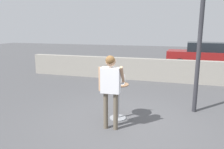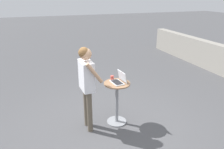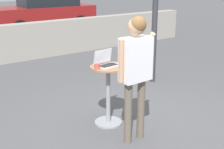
% 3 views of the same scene
% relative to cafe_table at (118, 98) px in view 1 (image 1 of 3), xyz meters
% --- Properties ---
extents(ground_plane, '(50.00, 50.00, 0.00)m').
position_rel_cafe_table_xyz_m(ground_plane, '(0.23, -0.27, -0.56)').
color(ground_plane, '#4C4C4F').
extents(pavement_kerb, '(12.05, 0.35, 1.01)m').
position_rel_cafe_table_xyz_m(pavement_kerb, '(0.23, 4.63, -0.05)').
color(pavement_kerb, gray).
rests_on(pavement_kerb, ground_plane).
extents(cafe_table, '(0.56, 0.56, 0.96)m').
position_rel_cafe_table_xyz_m(cafe_table, '(0.00, 0.00, 0.00)').
color(cafe_table, gray).
rests_on(cafe_table, ground_plane).
extents(laptop, '(0.36, 0.29, 0.24)m').
position_rel_cafe_table_xyz_m(laptop, '(-0.01, 0.05, 0.45)').
color(laptop, silver).
rests_on(laptop, cafe_table).
extents(coffee_mug, '(0.11, 0.08, 0.09)m').
position_rel_cafe_table_xyz_m(coffee_mug, '(-0.22, -0.03, 0.44)').
color(coffee_mug, '#C14C42').
rests_on(coffee_mug, cafe_table).
extents(standing_person, '(0.58, 0.40, 1.79)m').
position_rel_cafe_table_xyz_m(standing_person, '(-0.00, -0.65, 0.59)').
color(standing_person, brown).
rests_on(standing_person, ground_plane).
extents(parked_car_near_street, '(4.35, 1.91, 1.54)m').
position_rel_cafe_table_xyz_m(parked_car_near_street, '(3.00, 9.02, 0.22)').
color(parked_car_near_street, maroon).
rests_on(parked_car_near_street, ground_plane).
extents(street_lamp, '(0.32, 0.32, 4.54)m').
position_rel_cafe_table_xyz_m(street_lamp, '(2.00, 1.13, 2.35)').
color(street_lamp, '#2D2D33').
rests_on(street_lamp, ground_plane).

